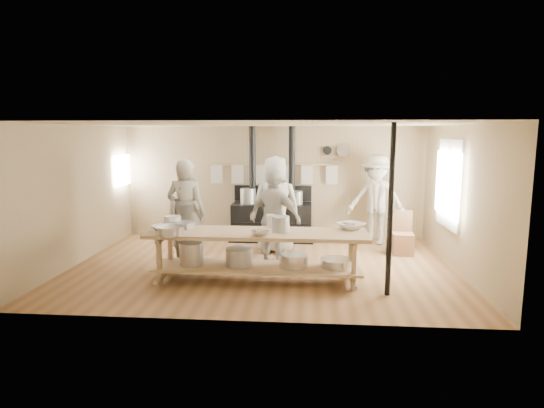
% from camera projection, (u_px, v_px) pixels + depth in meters
% --- Properties ---
extents(ground, '(7.00, 7.00, 0.00)m').
position_uv_depth(ground, '(263.00, 266.00, 8.43)').
color(ground, brown).
rests_on(ground, ground).
extents(room_shell, '(7.00, 7.00, 7.00)m').
position_uv_depth(room_shell, '(262.00, 179.00, 8.18)').
color(room_shell, tan).
rests_on(room_shell, ground).
extents(window_right, '(0.09, 1.50, 1.65)m').
position_uv_depth(window_right, '(450.00, 184.00, 8.51)').
color(window_right, beige).
rests_on(window_right, ground).
extents(left_opening, '(0.00, 0.90, 0.90)m').
position_uv_depth(left_opening, '(122.00, 170.00, 10.43)').
color(left_opening, white).
rests_on(left_opening, ground).
extents(stove, '(1.90, 0.75, 2.60)m').
position_uv_depth(stove, '(272.00, 218.00, 10.44)').
color(stove, black).
rests_on(stove, ground).
extents(towel_rail, '(3.00, 0.04, 0.47)m').
position_uv_depth(towel_rail, '(273.00, 171.00, 10.55)').
color(towel_rail, tan).
rests_on(towel_rail, ground).
extents(back_wall_shelf, '(0.63, 0.14, 0.32)m').
position_uv_depth(back_wall_shelf, '(337.00, 153.00, 10.40)').
color(back_wall_shelf, tan).
rests_on(back_wall_shelf, ground).
extents(prep_table, '(3.60, 0.90, 0.85)m').
position_uv_depth(prep_table, '(257.00, 251.00, 7.47)').
color(prep_table, tan).
rests_on(prep_table, ground).
extents(support_post, '(0.08, 0.08, 2.60)m').
position_uv_depth(support_post, '(390.00, 211.00, 6.74)').
color(support_post, black).
rests_on(support_post, ground).
extents(cook_far_left, '(0.76, 0.53, 1.99)m').
position_uv_depth(cook_far_left, '(186.00, 213.00, 8.31)').
color(cook_far_left, '#BBB5A6').
rests_on(cook_far_left, ground).
extents(cook_left, '(0.98, 0.88, 1.67)m').
position_uv_depth(cook_left, '(186.00, 221.00, 8.40)').
color(cook_left, '#BBB5A6').
rests_on(cook_left, ground).
extents(cook_center, '(1.02, 0.71, 1.99)m').
position_uv_depth(cook_center, '(276.00, 205.00, 9.27)').
color(cook_center, '#BBB5A6').
rests_on(cook_center, ground).
extents(cook_right, '(1.14, 0.86, 1.80)m').
position_uv_depth(cook_right, '(275.00, 219.00, 8.25)').
color(cook_right, '#BBB5A6').
rests_on(cook_right, ground).
extents(cook_by_window, '(1.46, 1.13, 1.99)m').
position_uv_depth(cook_by_window, '(376.00, 199.00, 10.01)').
color(cook_by_window, '#BBB5A6').
rests_on(cook_by_window, ground).
extents(chair, '(0.43, 0.43, 0.87)m').
position_uv_depth(chair, '(402.00, 242.00, 9.24)').
color(chair, brown).
rests_on(chair, ground).
extents(bowl_white_a, '(0.50, 0.50, 0.09)m').
position_uv_depth(bowl_white_a, '(164.00, 228.00, 7.50)').
color(bowl_white_a, white).
rests_on(bowl_white_a, prep_table).
extents(bowl_steel_a, '(0.40, 0.40, 0.09)m').
position_uv_depth(bowl_steel_a, '(260.00, 234.00, 7.08)').
color(bowl_steel_a, silver).
rests_on(bowl_steel_a, prep_table).
extents(bowl_white_b, '(0.62, 0.62, 0.11)m').
position_uv_depth(bowl_white_b, '(351.00, 226.00, 7.61)').
color(bowl_white_b, white).
rests_on(bowl_white_b, prep_table).
extents(bowl_steel_b, '(0.30, 0.30, 0.09)m').
position_uv_depth(bowl_steel_b, '(347.00, 226.00, 7.62)').
color(bowl_steel_b, silver).
rests_on(bowl_steel_b, prep_table).
extents(roasting_pan, '(0.50, 0.40, 0.10)m').
position_uv_depth(roasting_pan, '(180.00, 225.00, 7.72)').
color(roasting_pan, '#B2B2B7').
rests_on(roasting_pan, prep_table).
extents(mixing_bowl_large, '(0.56, 0.56, 0.14)m').
position_uv_depth(mixing_bowl_large, '(171.00, 231.00, 7.19)').
color(mixing_bowl_large, silver).
rests_on(mixing_bowl_large, prep_table).
extents(bucket_galv, '(0.34, 0.34, 0.26)m').
position_uv_depth(bucket_galv, '(281.00, 224.00, 7.38)').
color(bucket_galv, gray).
rests_on(bucket_galv, prep_table).
extents(deep_bowl_enamel, '(0.37, 0.37, 0.18)m').
position_uv_depth(deep_bowl_enamel, '(173.00, 221.00, 7.85)').
color(deep_bowl_enamel, white).
rests_on(deep_bowl_enamel, prep_table).
extents(pitcher, '(0.18, 0.18, 0.23)m').
position_uv_depth(pitcher, '(271.00, 221.00, 7.71)').
color(pitcher, white).
rests_on(pitcher, prep_table).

